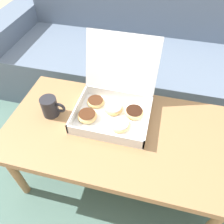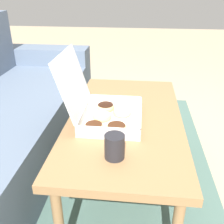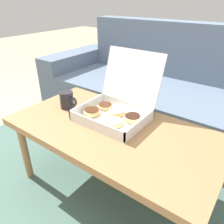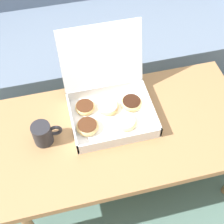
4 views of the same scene
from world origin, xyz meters
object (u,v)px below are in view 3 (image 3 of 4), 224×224
(coffee_table, at_px, (112,134))
(pastry_box, at_px, (116,107))
(couch, at_px, (174,99))
(coffee_mug, at_px, (67,100))

(coffee_table, relative_size, pastry_box, 2.89)
(coffee_table, bearing_deg, couch, 90.00)
(couch, height_order, coffee_table, couch)
(couch, xyz_separation_m, coffee_table, (0.00, -0.92, 0.13))
(pastry_box, distance_m, coffee_mug, 0.33)
(coffee_table, distance_m, pastry_box, 0.17)
(couch, height_order, coffee_mug, couch)
(couch, relative_size, pastry_box, 6.23)
(coffee_table, xyz_separation_m, coffee_mug, (-0.37, 0.02, 0.10))
(coffee_table, height_order, pastry_box, pastry_box)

